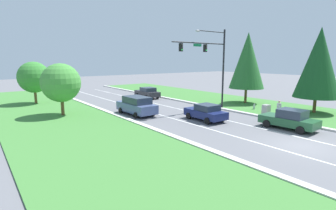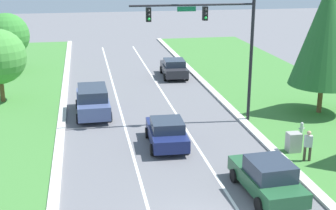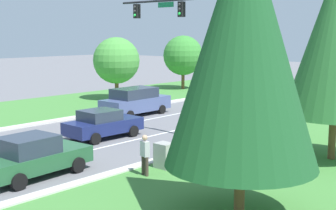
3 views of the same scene
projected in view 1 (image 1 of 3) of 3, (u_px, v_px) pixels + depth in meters
ground_plane at (303, 146)px, 17.28m from camera, size 160.00×160.00×0.00m
curb_strip_left at (250, 165)px, 13.92m from camera, size 0.50×90.00×0.15m
grass_verge_left at (173, 197)px, 10.81m from camera, size 10.00×90.00×0.08m
lane_stripe_inner_left at (288, 152)px, 16.21m from camera, size 0.14×81.00×0.01m
lane_stripe_inner_right at (315, 141)px, 18.35m from camera, size 0.14×81.00×0.01m
traffic_signal_mast at (211, 57)px, 28.32m from camera, size 7.51×0.41×8.92m
forest_sedan at (289, 119)px, 21.42m from camera, size 2.27×4.54×1.66m
navy_sedan at (206, 112)px, 24.48m from camera, size 2.20×4.24×1.54m
slate_blue_suv at (137, 105)px, 27.05m from camera, size 2.29×5.10×1.89m
charcoal_sedan at (147, 93)px, 38.77m from camera, size 2.30×4.72×1.58m
utility_cabinet at (266, 110)px, 26.59m from camera, size 0.70×0.60×1.12m
pedestrian at (279, 108)px, 25.60m from camera, size 0.42×0.31×1.69m
fire_hydrant at (254, 107)px, 29.71m from camera, size 0.34×0.20×0.70m
conifer_near_right_tree at (319, 63)px, 26.98m from camera, size 4.52×4.52×8.92m
oak_near_left_tree at (61, 83)px, 26.06m from camera, size 3.87×3.87×5.28m
conifer_far_right_tree at (247, 61)px, 33.14m from camera, size 4.39×4.39×9.01m
oak_far_left_tree at (34, 77)px, 33.13m from camera, size 3.93×3.93×5.39m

